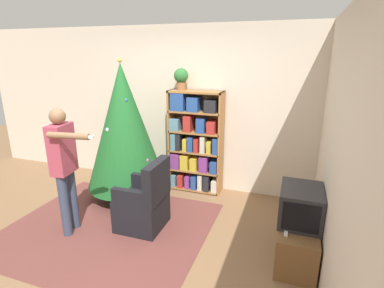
{
  "coord_description": "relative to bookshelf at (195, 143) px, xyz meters",
  "views": [
    {
      "loc": [
        1.72,
        -2.66,
        2.18
      ],
      "look_at": [
        0.49,
        0.83,
        1.05
      ],
      "focal_mm": 28.0,
      "sensor_mm": 36.0,
      "label": 1
    }
  ],
  "objects": [
    {
      "name": "ground_plane",
      "position": [
        -0.25,
        -1.65,
        -0.81
      ],
      "size": [
        14.0,
        14.0,
        0.0
      ],
      "primitive_type": "plane",
      "color": "#846042"
    },
    {
      "name": "wall_back",
      "position": [
        -0.25,
        0.23,
        0.49
      ],
      "size": [
        8.0,
        0.1,
        2.6
      ],
      "color": "beige",
      "rests_on": "ground_plane"
    },
    {
      "name": "wall_right",
      "position": [
        1.89,
        -1.65,
        0.49
      ],
      "size": [
        0.1,
        8.0,
        2.6
      ],
      "color": "beige",
      "rests_on": "ground_plane"
    },
    {
      "name": "area_rug",
      "position": [
        -0.68,
        -1.47,
        -0.8
      ],
      "size": [
        2.53,
        2.19,
        0.01
      ],
      "color": "brown",
      "rests_on": "ground_plane"
    },
    {
      "name": "bookshelf",
      "position": [
        0.0,
        0.0,
        0.0
      ],
      "size": [
        0.85,
        0.3,
        1.63
      ],
      "color": "#A8703D",
      "rests_on": "ground_plane"
    },
    {
      "name": "tv_stand",
      "position": [
        1.62,
        -1.26,
        -0.59
      ],
      "size": [
        0.4,
        0.93,
        0.44
      ],
      "color": "brown",
      "rests_on": "ground_plane"
    },
    {
      "name": "television",
      "position": [
        1.62,
        -1.26,
        -0.17
      ],
      "size": [
        0.43,
        0.55,
        0.38
      ],
      "color": "#28282D",
      "rests_on": "tv_stand"
    },
    {
      "name": "game_remote",
      "position": [
        1.5,
        -1.54,
        -0.35
      ],
      "size": [
        0.04,
        0.12,
        0.02
      ],
      "color": "white",
      "rests_on": "tv_stand"
    },
    {
      "name": "christmas_tree",
      "position": [
        -0.89,
        -0.6,
        0.32
      ],
      "size": [
        1.18,
        1.18,
        2.12
      ],
      "color": "#4C3323",
      "rests_on": "ground_plane"
    },
    {
      "name": "armchair",
      "position": [
        -0.24,
        -1.28,
        -0.48
      ],
      "size": [
        0.58,
        0.57,
        0.92
      ],
      "rotation": [
        0.0,
        0.0,
        -1.56
      ],
      "color": "black",
      "rests_on": "ground_plane"
    },
    {
      "name": "standing_person",
      "position": [
        -1.07,
        -1.67,
        0.13
      ],
      "size": [
        0.67,
        0.47,
        1.58
      ],
      "rotation": [
        0.0,
        0.0,
        -1.42
      ],
      "color": "#38425B",
      "rests_on": "ground_plane"
    },
    {
      "name": "potted_plant",
      "position": [
        -0.22,
        0.01,
        1.01
      ],
      "size": [
        0.22,
        0.22,
        0.33
      ],
      "color": "#935B38",
      "rests_on": "bookshelf"
    },
    {
      "name": "book_pile_near_tree",
      "position": [
        -0.43,
        -0.93,
        -0.75
      ],
      "size": [
        0.24,
        0.19,
        0.11
      ],
      "color": "gold",
      "rests_on": "ground_plane"
    }
  ]
}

